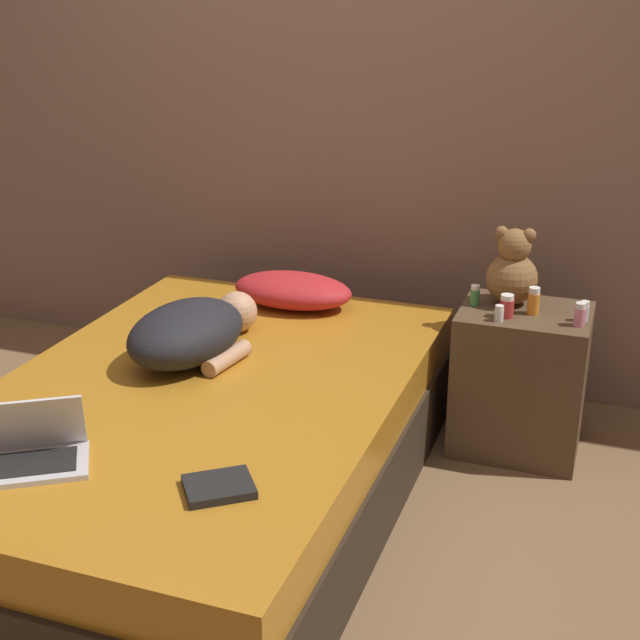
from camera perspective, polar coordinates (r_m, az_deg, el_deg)
The scene contains 15 objects.
ground_plane at distance 3.22m, azimuth -7.34°, elevation -11.46°, with size 12.00×12.00×0.00m, color brown.
wall_back at distance 3.93m, azimuth 0.50°, elevation 14.96°, with size 8.00×0.06×2.60m.
bed at distance 3.10m, azimuth -7.54°, elevation -7.93°, with size 1.33×2.03×0.46m.
nightstand at distance 3.50m, azimuth 12.68°, elevation -3.77°, with size 0.48×0.39×0.57m.
pillow at distance 3.64m, azimuth -1.76°, elevation 1.92°, with size 0.50×0.29×0.14m.
person_lying at distance 3.17m, azimuth -8.18°, elevation -0.71°, with size 0.41×0.66×0.21m.
laptop at distance 2.62m, azimuth -18.57°, elevation -7.95°, with size 0.41×0.36×0.20m.
teddy_bear at distance 3.41m, azimuth 12.21°, elevation 3.10°, with size 0.19×0.19×0.30m.
bottle_clear at distance 3.33m, azimuth 16.56°, elevation 0.54°, with size 0.03×0.03×0.08m.
bottle_red at distance 3.30m, azimuth 11.86°, elevation 0.87°, with size 0.05×0.05×0.09m.
bottle_orange at distance 3.35m, azimuth 13.52°, elevation 1.19°, with size 0.04×0.04×0.10m.
bottle_pink at distance 3.28m, azimuth 16.30°, elevation 0.33°, with size 0.04×0.04×0.09m.
bottle_green at distance 3.39m, azimuth 9.88°, elevation 1.56°, with size 0.04×0.04×0.08m.
bottle_white at distance 3.26m, azimuth 11.39°, elevation 0.42°, with size 0.03×0.03×0.06m.
book at distance 2.40m, azimuth -6.49°, elevation -10.56°, with size 0.23×0.22×0.02m.
Camera 1 is at (1.28, -2.39, 1.73)m, focal length 50.00 mm.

